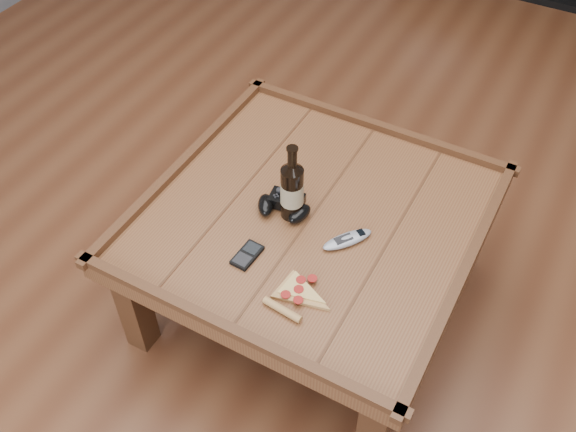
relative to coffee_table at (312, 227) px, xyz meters
The scene contains 7 objects.
ground 0.39m from the coffee_table, ahead, with size 6.00×6.00×0.00m, color #4E2816.
coffee_table is the anchor object (origin of this frame).
beer_bottle 0.18m from the coffee_table, 153.13° to the right, with size 0.07×0.07×0.27m.
game_controller 0.12m from the coffee_table, 161.57° to the right, with size 0.19×0.14×0.05m.
pizza_slice 0.32m from the coffee_table, 71.00° to the right, with size 0.15×0.23×0.02m.
smartphone 0.27m from the coffee_table, 110.40° to the right, with size 0.06×0.11×0.01m.
remote_control 0.17m from the coffee_table, 19.66° to the right, with size 0.14×0.16×0.02m.
Camera 1 is at (0.59, -1.23, 1.90)m, focal length 40.00 mm.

